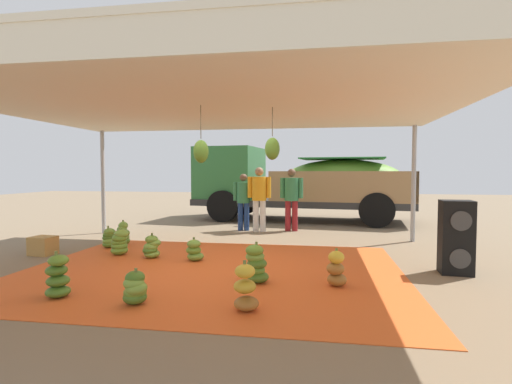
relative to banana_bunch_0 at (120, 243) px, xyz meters
The scene contains 19 objects.
ground_plane 2.96m from the banana_bunch_0, 46.37° to the left, with size 40.00×40.00×0.00m, color #7F6B51.
tarp_orange 2.23m from the banana_bunch_0, 22.89° to the right, with size 6.00×4.70×0.01m, color #E05B23.
tent_canopy 3.27m from the banana_bunch_0, 24.83° to the right, with size 8.00×7.00×2.69m.
banana_bunch_0 is the anchor object (origin of this frame).
banana_bunch_1 3.85m from the banana_bunch_0, 40.90° to the right, with size 0.40×0.42×0.57m.
banana_bunch_2 3.18m from the banana_bunch_0, 26.32° to the right, with size 0.42×0.43×0.59m.
banana_bunch_3 0.73m from the banana_bunch_0, 12.01° to the right, with size 0.39×0.38×0.46m.
banana_bunch_4 2.99m from the banana_bunch_0, 58.17° to the right, with size 0.39×0.40×0.44m.
banana_bunch_5 1.58m from the banana_bunch_0, ahead, with size 0.35×0.36×0.42m.
banana_bunch_6 1.08m from the banana_bunch_0, 114.05° to the left, with size 0.33×0.34×0.53m.
banana_bunch_7 4.22m from the banana_bunch_0, 19.67° to the right, with size 0.38×0.38×0.53m.
banana_bunch_8 0.84m from the banana_bunch_0, 132.62° to the left, with size 0.40×0.40×0.45m.
banana_bunch_9 2.48m from the banana_bunch_0, 78.79° to the right, with size 0.40×0.40×0.58m.
cargo_truck_main 6.76m from the banana_bunch_0, 63.28° to the left, with size 7.05×3.19×2.40m.
worker_0 4.04m from the banana_bunch_0, 56.80° to the left, with size 0.62×0.38×1.70m.
worker_1 3.93m from the banana_bunch_0, 63.63° to the left, with size 0.56×0.34×1.53m.
worker_2 4.73m from the banana_bunch_0, 50.04° to the left, with size 0.61×0.37×1.67m.
speaker_stack 5.86m from the banana_bunch_0, ahead, with size 0.49×0.43×1.14m.
crate_0 1.49m from the banana_bunch_0, behind, with size 0.42×0.37×0.35m, color #B78947.
Camera 1 is at (1.69, -5.96, 1.59)m, focal length 27.38 mm.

